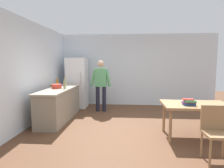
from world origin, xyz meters
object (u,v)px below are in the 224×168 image
at_px(dining_table, 196,107).
at_px(cooking_pot, 57,86).
at_px(utensil_jar, 65,84).
at_px(bottle_sauce_red, 65,84).
at_px(bottle_vinegar_tall, 65,84).
at_px(refrigerator, 77,83).
at_px(book_stack, 189,102).
at_px(chair, 216,129).
at_px(person, 101,82).
at_px(bottle_oil_amber, 57,82).

distance_m(dining_table, cooking_pot, 3.67).
height_order(dining_table, cooking_pot, cooking_pot).
xyz_separation_m(utensil_jar, bottle_sauce_red, (0.10, -0.32, 0.02)).
bearing_deg(utensil_jar, bottle_vinegar_tall, -72.49).
bearing_deg(bottle_sauce_red, refrigerator, 89.92).
bearing_deg(dining_table, book_stack, -143.23).
distance_m(dining_table, book_stack, 0.28).
bearing_deg(book_stack, dining_table, 36.77).
xyz_separation_m(cooking_pot, bottle_vinegar_tall, (0.27, -0.08, 0.08)).
xyz_separation_m(refrigerator, chair, (3.30, -3.67, -0.37)).
height_order(person, utensil_jar, person).
height_order(dining_table, chair, chair).
bearing_deg(cooking_pot, refrigerator, 83.38).
distance_m(dining_table, bottle_oil_amber, 4.02).
bearing_deg(bottle_sauce_red, book_stack, -25.05).
height_order(dining_table, bottle_oil_amber, bottle_oil_amber).
bearing_deg(refrigerator, person, -30.23).
distance_m(person, bottle_vinegar_tall, 1.40).
height_order(dining_table, bottle_sauce_red, bottle_sauce_red).
xyz_separation_m(bottle_sauce_red, book_stack, (3.11, -1.45, -0.18)).
relative_size(refrigerator, cooking_pot, 4.50).
bearing_deg(bottle_sauce_red, utensil_jar, 106.53).
relative_size(refrigerator, chair, 1.98).
relative_size(cooking_pot, bottle_vinegar_tall, 1.25).
bearing_deg(bottle_vinegar_tall, book_stack, -21.49).
bearing_deg(chair, book_stack, 109.36).
bearing_deg(chair, bottle_sauce_red, 151.64).
relative_size(dining_table, bottle_vinegar_tall, 4.37).
relative_size(chair, book_stack, 3.49).
xyz_separation_m(person, cooking_pot, (-1.13, -1.02, -0.02)).
relative_size(person, cooking_pot, 4.25).
height_order(utensil_jar, bottle_sauce_red, utensil_jar).
height_order(person, bottle_oil_amber, person).
bearing_deg(chair, person, 133.27).
distance_m(cooking_pot, utensil_jar, 0.51).
bearing_deg(dining_table, bottle_sauce_red, 158.36).
bearing_deg(person, bottle_oil_amber, -158.77).
xyz_separation_m(chair, bottle_sauce_red, (-3.30, 2.28, 0.46)).
height_order(refrigerator, chair, refrigerator).
bearing_deg(cooking_pot, dining_table, -17.96).
bearing_deg(utensil_jar, refrigerator, 84.78).
xyz_separation_m(refrigerator, cooking_pot, (-0.18, -1.57, 0.06)).
relative_size(chair, bottle_sauce_red, 3.79).
xyz_separation_m(bottle_sauce_red, bottle_oil_amber, (-0.35, 0.33, 0.02)).
distance_m(bottle_vinegar_tall, book_stack, 3.25).
xyz_separation_m(bottle_oil_amber, book_stack, (3.46, -1.79, -0.20)).
height_order(utensil_jar, bottle_oil_amber, utensil_jar).
bearing_deg(cooking_pot, chair, -31.06).
bearing_deg(bottle_sauce_red, person, 41.32).
bearing_deg(person, cooking_pot, -138.06).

